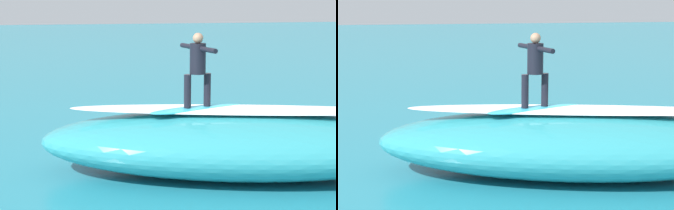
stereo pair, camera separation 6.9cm
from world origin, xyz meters
The scene contains 9 objects.
ground_plane centered at (0.00, 0.00, 0.00)m, with size 120.00×120.00×0.00m, color teal.
wave_crest centered at (0.19, 2.02, 0.67)m, with size 8.17×2.86×1.33m, color teal.
wave_foam_lip centered at (0.19, 2.02, 1.37)m, with size 6.94×1.00×0.08m, color white.
surfboard_riding centered at (1.02, 1.81, 1.38)m, with size 2.09×0.51×0.09m, color #33B2D1.
surfer_riding centered at (1.02, 1.81, 2.29)m, with size 0.58×1.39×1.49m.
surfboard_paddling centered at (1.52, -1.79, 0.05)m, with size 2.46×0.50×0.09m, color #EAE5C6.
surfer_paddling centered at (1.42, -1.73, 0.22)m, with size 1.37×1.06×0.28m.
foam_patch_near centered at (-3.11, -2.33, 0.08)m, with size 0.95×0.95×0.16m, color white.
foam_patch_mid centered at (3.32, -1.18, 0.06)m, with size 0.84×0.62×0.12m, color white.
Camera 2 is at (3.58, 12.16, 3.62)m, focal length 57.50 mm.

